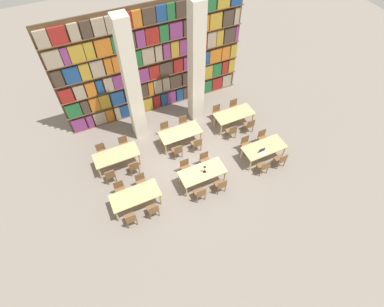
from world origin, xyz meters
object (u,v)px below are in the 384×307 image
at_px(reading_table_2, 264,148).
at_px(reading_table_3, 117,156).
at_px(laptop, 263,152).
at_px(reading_table_4, 180,133).
at_px(chair_7, 205,160).
at_px(chair_19, 184,123).
at_px(chair_20, 232,131).
at_px(chair_22, 249,125).
at_px(desk_lamp_0, 205,168).
at_px(pillar_left, 132,85).
at_px(chair_8, 263,167).
at_px(chair_9, 246,144).
at_px(chair_12, 110,175).
at_px(reading_table_1, 202,173).
at_px(chair_21, 217,112).
at_px(chair_2, 153,210).
at_px(chair_6, 221,185).
at_px(chair_1, 120,189).
at_px(chair_15, 124,144).
at_px(chair_23, 234,107).
at_px(chair_4, 200,193).
at_px(chair_14, 134,167).
at_px(chair_16, 177,150).
at_px(chair_17, 165,129).
at_px(reading_table_5, 234,115).
at_px(chair_18, 197,144).
at_px(chair_11, 263,138).
at_px(chair_10, 281,160).
at_px(pillar_center, 196,67).
at_px(chair_5, 185,167).
at_px(chair_3, 141,181).
at_px(reading_table_0, 135,196).
at_px(chair_13, 102,151).
at_px(chair_0, 131,219).

distance_m(reading_table_2, reading_table_3, 6.58).
xyz_separation_m(laptop, reading_table_4, (-2.77, 2.68, -0.12)).
xyz_separation_m(reading_table_2, reading_table_4, (-3.04, 2.43, 0.00)).
distance_m(chair_7, chair_19, 2.48).
height_order(chair_20, chair_22, same).
bearing_deg(desk_lamp_0, pillar_left, 111.21).
relative_size(chair_8, chair_9, 1.00).
distance_m(desk_lamp_0, chair_12, 4.06).
xyz_separation_m(reading_table_1, chair_21, (2.45, 3.23, -0.22)).
xyz_separation_m(chair_2, chair_6, (2.96, -0.10, 0.00)).
xyz_separation_m(chair_1, chair_15, (0.88, 2.33, 0.00)).
distance_m(chair_6, desk_lamp_0, 0.99).
distance_m(chair_2, chair_23, 7.05).
height_order(reading_table_1, chair_4, chair_4).
relative_size(reading_table_1, chair_14, 2.27).
height_order(chair_8, chair_16, same).
relative_size(reading_table_3, chair_15, 2.27).
xyz_separation_m(chair_4, chair_19, (1.03, 3.94, 0.00)).
bearing_deg(chair_22, chair_19, 153.30).
height_order(chair_17, reading_table_5, chair_17).
relative_size(chair_9, chair_14, 1.00).
height_order(reading_table_3, chair_18, chair_18).
xyz_separation_m(chair_11, laptop, (-0.73, -0.98, 0.34)).
relative_size(chair_8, chair_10, 1.00).
distance_m(pillar_center, chair_10, 5.63).
height_order(chair_5, chair_21, same).
relative_size(reading_table_1, chair_17, 2.27).
height_order(chair_2, chair_4, same).
xyz_separation_m(chair_12, chair_18, (4.12, 0.05, 0.00)).
height_order(chair_3, chair_21, same).
bearing_deg(chair_8, reading_table_0, 171.96).
relative_size(reading_table_2, chair_18, 2.27).
bearing_deg(chair_13, reading_table_1, 138.31).
height_order(chair_15, chair_16, same).
bearing_deg(chair_14, chair_10, -21.45).
xyz_separation_m(chair_6, chair_9, (2.15, 1.51, 0.00)).
bearing_deg(pillar_left, reading_table_0, -110.81).
bearing_deg(chair_8, chair_3, 163.45).
relative_size(chair_18, reading_table_5, 0.44).
bearing_deg(chair_4, chair_8, 0.89).
height_order(chair_0, reading_table_4, chair_0).
distance_m(chair_12, reading_table_5, 6.59).
xyz_separation_m(chair_12, reading_table_4, (3.62, 0.78, 0.22)).
height_order(reading_table_0, chair_16, chair_16).
bearing_deg(reading_table_2, reading_table_5, 92.91).
bearing_deg(chair_10, chair_3, 165.88).
xyz_separation_m(chair_1, reading_table_1, (3.37, -0.83, 0.22)).
bearing_deg(chair_17, chair_22, 159.42).
distance_m(chair_15, reading_table_5, 5.53).
relative_size(chair_5, chair_19, 1.00).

